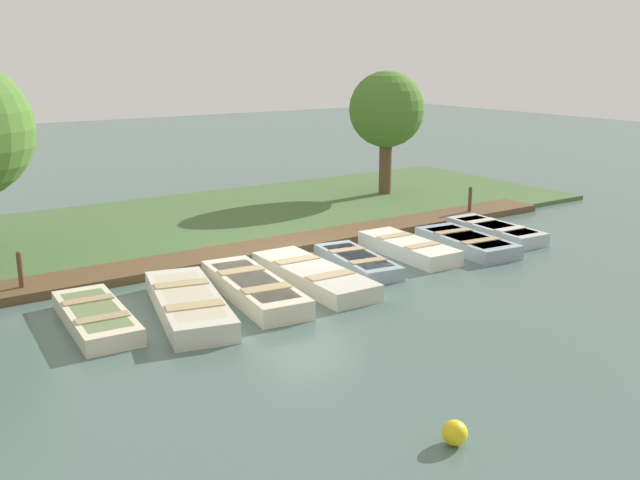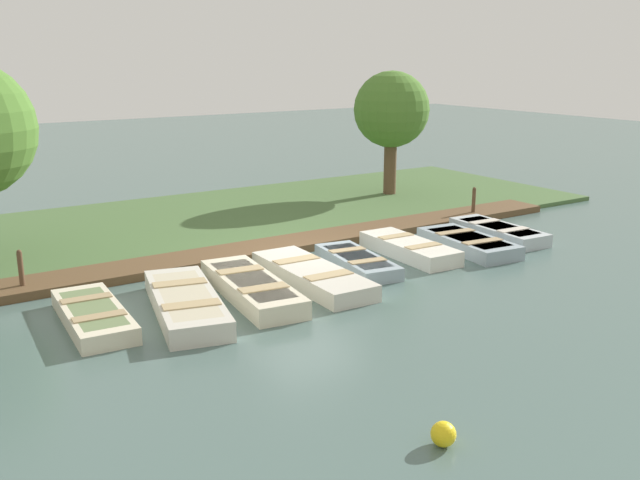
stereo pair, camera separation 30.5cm
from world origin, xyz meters
name	(u,v)px [view 1 (the left image)]	position (x,y,z in m)	size (l,w,h in m)	color
ground_plane	(306,262)	(0.00, 0.00, 0.00)	(80.00, 80.00, 0.00)	#4C6660
shore_bank	(214,220)	(-5.00, 0.00, 0.07)	(8.00, 24.00, 0.13)	#476638
dock_walkway	(278,246)	(-1.30, 0.00, 0.10)	(1.25, 18.27, 0.19)	brown
rowboat_0	(96,317)	(1.31, -5.47, 0.17)	(2.94, 1.20, 0.35)	beige
rowboat_1	(188,304)	(1.69, -3.80, 0.21)	(3.73, 1.93, 0.42)	beige
rowboat_2	(253,288)	(1.55, -2.30, 0.20)	(3.61, 1.46, 0.41)	beige
rowboat_3	(313,275)	(1.47, -0.78, 0.19)	(3.61, 1.24, 0.38)	beige
rowboat_4	(357,261)	(1.09, 0.71, 0.16)	(2.80, 1.35, 0.33)	#8C9EA8
rowboat_5	(408,248)	(0.94, 2.41, 0.20)	(2.93, 1.14, 0.40)	silver
rowboat_6	(467,242)	(1.35, 4.02, 0.18)	(2.95, 1.47, 0.37)	#8C9EA8
rowboat_7	(496,231)	(0.92, 5.56, 0.18)	(2.92, 1.18, 0.37)	#B2BCC1
mooring_post_near	(21,274)	(-1.19, -6.22, 0.49)	(0.11, 0.11, 0.96)	brown
mooring_post_far	(470,202)	(-1.19, 6.71, 0.49)	(0.11, 0.11, 0.96)	brown
buoy	(455,433)	(8.00, -2.94, 0.17)	(0.33, 0.33, 0.33)	yellow
park_tree_left	(387,111)	(-5.16, 6.62, 2.98)	(2.57, 2.57, 4.31)	brown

